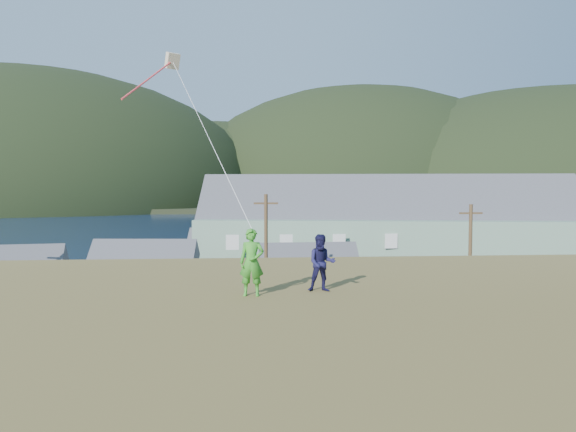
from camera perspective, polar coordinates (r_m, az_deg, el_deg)
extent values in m
plane|color=#0A1638|center=(33.63, -2.02, -14.01)|extent=(900.00, 900.00, 0.00)
cube|color=#4C3D19|center=(31.71, -1.86, -14.98)|extent=(110.00, 8.00, 0.10)
cube|color=#28282B|center=(50.11, -2.86, -8.25)|extent=(72.00, 36.00, 0.12)
cube|color=gray|center=(72.88, -8.11, -4.43)|extent=(26.00, 14.00, 0.90)
cube|color=black|center=(362.24, -4.26, 1.59)|extent=(900.00, 320.00, 2.00)
ellipsoid|color=black|center=(315.40, -26.57, 1.26)|extent=(260.00, 234.00, 143.00)
ellipsoid|color=black|center=(332.74, -7.69, 1.62)|extent=(200.00, 180.00, 100.00)
ellipsoid|color=black|center=(330.03, 8.02, 1.61)|extent=(230.00, 207.00, 142.60)
ellipsoid|color=black|center=(352.47, 26.50, 1.41)|extent=(280.00, 252.00, 134.40)
cube|color=slate|center=(55.46, 10.79, -3.67)|extent=(40.09, 16.95, 6.66)
cube|color=#47474C|center=(55.11, 10.84, 1.61)|extent=(40.53, 16.72, 10.78)
cube|color=gray|center=(46.23, -15.83, -7.32)|extent=(9.03, 6.43, 3.05)
cube|color=#47474C|center=(45.88, -15.87, -4.51)|extent=(9.51, 6.30, 5.54)
cube|color=silver|center=(42.48, 2.39, -8.12)|extent=(7.82, 5.73, 3.05)
cube|color=#47474C|center=(42.10, 2.40, -5.07)|extent=(8.32, 5.66, 5.35)
cube|color=gray|center=(60.24, -6.59, -4.91)|extent=(9.70, 6.65, 2.88)
cube|color=#47474C|center=(59.97, -6.61, -2.78)|extent=(10.19, 6.70, 5.40)
cylinder|color=#47331E|center=(34.02, -2.46, -5.49)|extent=(0.24, 0.24, 9.39)
cylinder|color=#47331E|center=(37.24, 19.55, -5.47)|extent=(0.24, 0.24, 8.69)
imported|color=black|center=(57.46, -6.98, -6.05)|extent=(1.95, 4.22, 1.40)
imported|color=gray|center=(58.98, -22.81, -6.06)|extent=(1.89, 4.20, 1.34)
imported|color=black|center=(50.29, -8.78, -7.38)|extent=(2.02, 4.76, 1.37)
imported|color=silver|center=(57.76, -9.11, -6.04)|extent=(2.33, 4.85, 1.36)
imported|color=navy|center=(50.59, -3.14, -7.17)|extent=(1.89, 4.63, 1.57)
imported|color=#B9BBBF|center=(52.59, -18.20, -7.08)|extent=(1.75, 4.08, 1.31)
imported|color=#2F5475|center=(57.52, -1.30, -5.95)|extent=(2.23, 4.82, 1.53)
imported|color=#358D26|center=(12.73, -4.05, -5.15)|extent=(0.64, 0.46, 1.67)
imported|color=#18173F|center=(13.28, 3.76, -5.23)|extent=(0.76, 0.61, 1.48)
cube|color=beige|center=(19.50, -12.72, 16.46)|extent=(0.61, 0.60, 0.60)
cylinder|color=#F94146|center=(18.20, -15.20, 14.51)|extent=(0.06, 0.06, 3.31)
cylinder|color=white|center=(15.84, -9.23, 9.47)|extent=(0.02, 0.02, 8.73)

